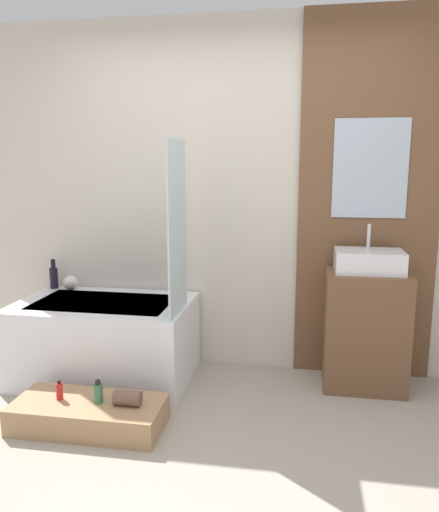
% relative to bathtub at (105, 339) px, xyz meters
% --- Properties ---
extents(ground_plane, '(12.00, 12.00, 0.00)m').
position_rel_bathtub_xyz_m(ground_plane, '(0.90, -1.14, -0.29)').
color(ground_plane, '#A39989').
extents(wall_tiled_back, '(4.20, 0.06, 2.60)m').
position_rel_bathtub_xyz_m(wall_tiled_back, '(0.90, 0.44, 1.01)').
color(wall_tiled_back, beige).
rests_on(wall_tiled_back, ground_plane).
extents(wall_wood_accent, '(0.98, 0.04, 2.60)m').
position_rel_bathtub_xyz_m(wall_wood_accent, '(1.85, 0.39, 1.02)').
color(wall_wood_accent, brown).
rests_on(wall_wood_accent, ground_plane).
extents(bathtub, '(1.25, 0.79, 0.57)m').
position_rel_bathtub_xyz_m(bathtub, '(0.00, 0.00, 0.00)').
color(bathtub, white).
rests_on(bathtub, ground_plane).
extents(glass_shower_screen, '(0.01, 0.44, 1.13)m').
position_rel_bathtub_xyz_m(glass_shower_screen, '(0.59, -0.15, 0.85)').
color(glass_shower_screen, silver).
rests_on(glass_shower_screen, bathtub).
extents(wooden_step_bench, '(0.90, 0.40, 0.16)m').
position_rel_bathtub_xyz_m(wooden_step_bench, '(0.17, -0.69, -0.21)').
color(wooden_step_bench, '#A87F56').
rests_on(wooden_step_bench, ground_plane).
extents(vanity_cabinet, '(0.56, 0.41, 0.83)m').
position_rel_bathtub_xyz_m(vanity_cabinet, '(1.85, 0.17, 0.12)').
color(vanity_cabinet, brown).
rests_on(vanity_cabinet, ground_plane).
extents(sink, '(0.45, 0.30, 0.32)m').
position_rel_bathtub_xyz_m(sink, '(1.85, 0.17, 0.61)').
color(sink, white).
rests_on(sink, vanity_cabinet).
extents(vase_tall_dark, '(0.06, 0.06, 0.23)m').
position_rel_bathtub_xyz_m(vase_tall_dark, '(-0.54, 0.31, 0.38)').
color(vase_tall_dark, black).
rests_on(vase_tall_dark, bathtub).
extents(vase_round_light, '(0.11, 0.11, 0.11)m').
position_rel_bathtub_xyz_m(vase_round_light, '(-0.39, 0.29, 0.34)').
color(vase_round_light, silver).
rests_on(vase_round_light, bathtub).
extents(bottle_soap_primary, '(0.04, 0.04, 0.13)m').
position_rel_bathtub_xyz_m(bottle_soap_primary, '(-0.01, -0.69, -0.07)').
color(bottle_soap_primary, red).
rests_on(bottle_soap_primary, wooden_step_bench).
extents(bottle_soap_secondary, '(0.05, 0.05, 0.14)m').
position_rel_bathtub_xyz_m(bottle_soap_secondary, '(0.24, -0.69, -0.06)').
color(bottle_soap_secondary, '#38704C').
rests_on(bottle_soap_secondary, wooden_step_bench).
extents(towel_roll, '(0.16, 0.09, 0.09)m').
position_rel_bathtub_xyz_m(towel_roll, '(0.42, -0.69, -0.08)').
color(towel_roll, brown).
rests_on(towel_roll, wooden_step_bench).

